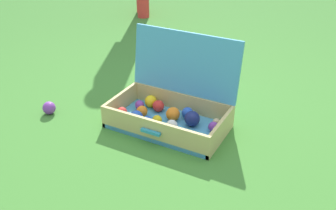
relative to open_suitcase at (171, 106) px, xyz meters
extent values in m
plane|color=#3D7A2D|center=(0.10, -0.09, -0.11)|extent=(16.00, 16.00, 0.00)
cube|color=#4799C6|center=(0.01, -0.05, -0.09)|extent=(0.63, 0.35, 0.03)
cube|color=tan|center=(-0.30, -0.05, -0.04)|extent=(0.02, 0.35, 0.13)
cube|color=tan|center=(0.32, -0.05, -0.04)|extent=(0.02, 0.35, 0.13)
cube|color=tan|center=(0.01, -0.21, -0.04)|extent=(0.60, 0.02, 0.13)
cube|color=tan|center=(0.01, 0.12, -0.04)|extent=(0.60, 0.02, 0.13)
cube|color=#4799C6|center=(0.01, 0.15, 0.20)|extent=(0.63, 0.07, 0.35)
cube|color=teal|center=(0.01, -0.23, -0.03)|extent=(0.11, 0.02, 0.02)
sphere|color=#CCDB38|center=(0.02, -0.14, -0.06)|extent=(0.05, 0.05, 0.05)
sphere|color=orange|center=(-0.15, -0.05, -0.05)|extent=(0.06, 0.06, 0.06)
sphere|color=orange|center=(0.02, -0.01, -0.04)|extent=(0.08, 0.08, 0.08)
sphere|color=blue|center=(-0.06, -0.15, -0.04)|extent=(0.08, 0.08, 0.08)
sphere|color=purple|center=(0.26, -0.01, -0.05)|extent=(0.06, 0.06, 0.06)
sphere|color=white|center=(0.06, -0.11, -0.05)|extent=(0.06, 0.06, 0.06)
sphere|color=yellow|center=(-0.04, -0.09, -0.05)|extent=(0.05, 0.05, 0.05)
sphere|color=blue|center=(0.08, 0.05, -0.05)|extent=(0.06, 0.06, 0.06)
sphere|color=red|center=(-0.25, -0.12, -0.05)|extent=(0.06, 0.06, 0.06)
sphere|color=blue|center=(-0.14, -0.13, -0.04)|extent=(0.07, 0.07, 0.07)
sphere|color=#D1B784|center=(0.25, 0.05, -0.06)|extent=(0.04, 0.04, 0.04)
sphere|color=purple|center=(-0.21, 0.01, -0.05)|extent=(0.05, 0.05, 0.05)
sphere|color=yellow|center=(-0.17, 0.06, -0.04)|extent=(0.07, 0.07, 0.07)
sphere|color=red|center=(-0.10, 0.04, -0.05)|extent=(0.07, 0.07, 0.07)
sphere|color=navy|center=(0.13, -0.01, -0.04)|extent=(0.08, 0.08, 0.08)
sphere|color=purple|center=(-0.67, -0.25, -0.07)|extent=(0.08, 0.08, 0.08)
camera|label=1|loc=(0.85, -1.61, 1.03)|focal=40.74mm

